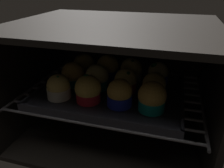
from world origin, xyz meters
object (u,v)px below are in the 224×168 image
object	(u,v)px
muffin_row2_col0	(84,65)
muffin_row2_col3	(158,74)
baking_tray	(112,91)
muffin_row1_col2	(126,81)
muffin_row1_col3	(154,86)
muffin_row0_col0	(59,87)
muffin_row1_col0	(73,75)
muffin_row0_col1	(88,90)
muffin_row2_col1	(108,67)
muffin_row1_col1	(97,78)
muffin_row0_col2	(120,94)
muffin_row2_col2	(131,71)
muffin_row0_col3	(152,98)

from	to	relation	value
muffin_row2_col0	muffin_row2_col3	size ratio (longest dim) A/B	1.08
baking_tray	muffin_row1_col2	size ratio (longest dim) A/B	5.90
muffin_row2_col0	muffin_row1_col3	bearing A→B (deg)	-19.74
muffin_row0_col0	muffin_row1_col0	distance (cm)	9.24
muffin_row0_col1	muffin_row1_col2	size ratio (longest dim) A/B	1.08
muffin_row2_col0	muffin_row2_col1	size ratio (longest dim) A/B	0.94
muffin_row1_col1	muffin_row2_col1	distance (cm)	8.85
muffin_row0_col2	baking_tray	bearing A→B (deg)	118.54
muffin_row1_col2	muffin_row1_col1	bearing A→B (deg)	-176.28
muffin_row2_col3	muffin_row2_col2	bearing A→B (deg)	-176.13
muffin_row2_col0	muffin_row2_col2	bearing A→B (deg)	-2.13
muffin_row1_col1	muffin_row1_col2	size ratio (longest dim) A/B	1.07
muffin_row0_col1	muffin_row2_col3	world-z (taller)	muffin_row0_col1
baking_tray	muffin_row0_col1	world-z (taller)	muffin_row0_col1
muffin_row1_col2	muffin_row2_col2	distance (cm)	8.24
muffin_row1_col0	muffin_row0_col1	bearing A→B (deg)	-45.48
muffin_row0_col0	muffin_row1_col0	size ratio (longest dim) A/B	0.93
muffin_row1_col1	muffin_row2_col1	xyz separation A→B (cm)	(0.67, 8.82, 0.28)
muffin_row1_col0	muffin_row2_col2	bearing A→B (deg)	25.62
muffin_row1_col1	muffin_row2_col2	xyz separation A→B (cm)	(9.05, 8.82, -0.03)
muffin_row2_col0	muffin_row2_col3	world-z (taller)	muffin_row2_col0
muffin_row0_col2	muffin_row1_col0	xyz separation A→B (cm)	(-17.76, 8.63, -0.09)
muffin_row0_col1	muffin_row1_col2	xyz separation A→B (cm)	(8.65, 9.04, -0.17)
muffin_row0_col1	muffin_row0_col3	distance (cm)	17.70
muffin_row0_col1	muffin_row2_col2	bearing A→B (deg)	63.31
muffin_row0_col3	muffin_row0_col1	bearing A→B (deg)	-179.43
baking_tray	muffin_row1_col1	size ratio (longest dim) A/B	5.53
muffin_row1_col3	muffin_row2_col3	bearing A→B (deg)	88.70
baking_tray	muffin_row1_col2	distance (cm)	5.71
muffin_row1_col2	muffin_row0_col3	bearing A→B (deg)	-44.41
muffin_row1_col2	muffin_row1_col3	bearing A→B (deg)	-2.99
muffin_row0_col1	muffin_row2_col0	world-z (taller)	muffin_row0_col1
muffin_row0_col3	muffin_row2_col0	distance (cm)	31.83
muffin_row0_col2	muffin_row1_col1	size ratio (longest dim) A/B	0.98
muffin_row0_col2	muffin_row2_col0	world-z (taller)	same
muffin_row0_col0	muffin_row0_col2	bearing A→B (deg)	1.92
muffin_row2_col1	muffin_row0_col3	bearing A→B (deg)	-44.50
baking_tray	muffin_row1_col1	world-z (taller)	muffin_row1_col1
muffin_row0_col3	muffin_row2_col3	world-z (taller)	muffin_row0_col3
muffin_row1_col3	muffin_row0_col3	bearing A→B (deg)	-87.00
baking_tray	muffin_row0_col2	distance (cm)	10.44
muffin_row0_col0	muffin_row2_col1	distance (cm)	19.94
muffin_row1_col3	muffin_row2_col3	distance (cm)	9.28
muffin_row0_col1	muffin_row2_col2	world-z (taller)	same
muffin_row1_col0	muffin_row1_col2	distance (cm)	17.41
muffin_row1_col0	baking_tray	bearing A→B (deg)	-0.68
muffin_row0_col2	muffin_row0_col3	distance (cm)	8.70
baking_tray	muffin_row2_col2	bearing A→B (deg)	63.26
muffin_row0_col0	muffin_row1_col1	distance (cm)	12.34
muffin_row0_col3	muffin_row1_col2	size ratio (longest dim) A/B	1.10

